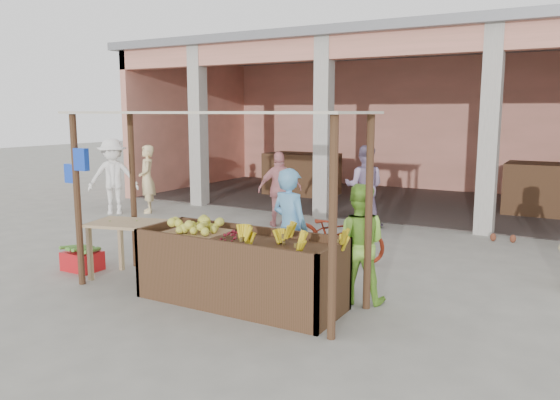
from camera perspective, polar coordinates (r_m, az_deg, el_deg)
The scene contains 19 objects.
ground at distance 7.29m, azimuth -7.49°, elevation -9.94°, with size 60.00×60.00×0.00m, color slate.
market_building at distance 14.99m, azimuth 13.73°, elevation 10.16°, with size 14.40×6.40×4.20m.
fruit_stall at distance 6.89m, azimuth -4.20°, elevation -7.52°, with size 2.60×0.95×0.80m, color #4F2F1F.
stall_awning at distance 6.95m, azimuth -7.63°, elevation 5.81°, with size 4.09×1.35×2.39m.
banana_heap at distance 6.36m, azimuth 0.85°, elevation -4.18°, with size 1.17×0.64×0.21m, color yellow, non-canonical shape.
melon_tray at distance 7.09m, azimuth -8.75°, elevation -3.00°, with size 0.76×0.66×0.20m.
berry_heap at distance 6.78m, azimuth -4.88°, elevation -3.72°, with size 0.43×0.35×0.14m, color maroon.
side_table at distance 8.02m, azimuth -15.55°, elevation -3.21°, with size 1.18×0.93×0.84m.
papaya_pile at distance 7.97m, azimuth -15.62°, elevation -1.52°, with size 0.70×0.40×0.20m, color #4B7F29, non-canonical shape.
red_crate at distance 8.85m, azimuth -19.94°, elevation -6.00°, with size 0.55×0.39×0.29m, color red.
plantain_bundle at distance 8.80m, azimuth -20.01°, elevation -4.83°, with size 0.44×0.31×0.09m, color #539034, non-canonical shape.
produce_sacks at distance 10.87m, azimuth 22.34°, elevation -2.58°, with size 0.76×0.47×0.58m.
vendor_blue at distance 7.36m, azimuth 1.05°, elevation -2.58°, with size 0.66×0.48×1.75m, color #65ACE6.
vendor_green at distance 6.91m, azimuth 8.17°, elevation -4.17°, with size 0.76×0.44×1.59m, color #86C83D.
motorcycle at distance 8.88m, azimuth 5.78°, elevation -3.36°, with size 1.74×0.60×0.91m, color maroon.
shopper_a at distance 13.33m, azimuth -17.06°, elevation 2.65°, with size 1.22×0.61×1.91m, color white.
shopper_b at distance 11.36m, azimuth -0.01°, elevation 1.40°, with size 0.98×0.52×1.68m, color #D98688.
shopper_e at distance 13.31m, azimuth -13.72°, elevation 2.27°, with size 0.62×0.47×1.67m, color #F3D392.
shopper_f at distance 11.43m, azimuth 8.80°, elevation 1.81°, with size 0.91×0.52×1.86m, color #957DA3.
Camera 1 is at (4.17, -5.48, 2.38)m, focal length 35.00 mm.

